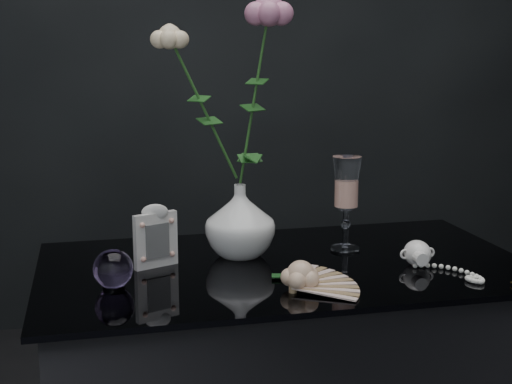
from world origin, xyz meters
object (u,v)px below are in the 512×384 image
object	(u,v)px
pearl_jar	(417,252)
vase	(240,221)
wine_glass	(346,204)
paperweight	(113,269)
picture_frame	(156,236)
loose_rose	(301,275)

from	to	relation	value
pearl_jar	vase	bearing A→B (deg)	157.53
wine_glass	paperweight	bearing A→B (deg)	-164.53
vase	paperweight	xyz separation A→B (m)	(-0.29, -0.15, -0.04)
picture_frame	paperweight	world-z (taller)	picture_frame
vase	pearl_jar	world-z (taller)	vase
paperweight	vase	bearing A→B (deg)	28.50
pearl_jar	picture_frame	bearing A→B (deg)	168.89
vase	loose_rose	xyz separation A→B (m)	(0.07, -0.24, -0.05)
vase	loose_rose	world-z (taller)	vase
paperweight	pearl_jar	size ratio (longest dim) A/B	0.38
picture_frame	paperweight	bearing A→B (deg)	-151.19
vase	picture_frame	xyz separation A→B (m)	(-0.19, -0.04, -0.01)
vase	paperweight	distance (m)	0.33
wine_glass	loose_rose	xyz separation A→B (m)	(-0.18, -0.24, -0.08)
wine_glass	picture_frame	size ratio (longest dim) A/B	1.59
wine_glass	paperweight	distance (m)	0.56
vase	loose_rose	bearing A→B (deg)	-74.45
wine_glass	loose_rose	distance (m)	0.31
loose_rose	wine_glass	bearing A→B (deg)	32.36
picture_frame	paperweight	xyz separation A→B (m)	(-0.09, -0.12, -0.03)
vase	paperweight	size ratio (longest dim) A/B	2.11
vase	loose_rose	size ratio (longest dim) A/B	0.98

